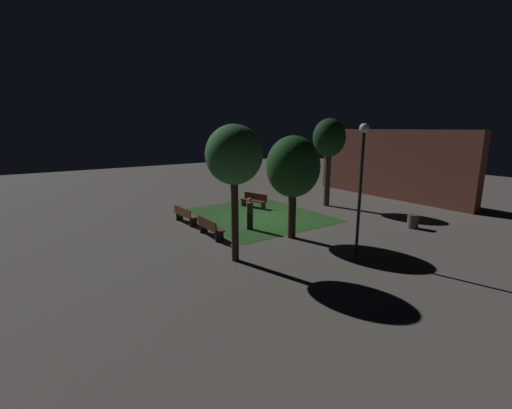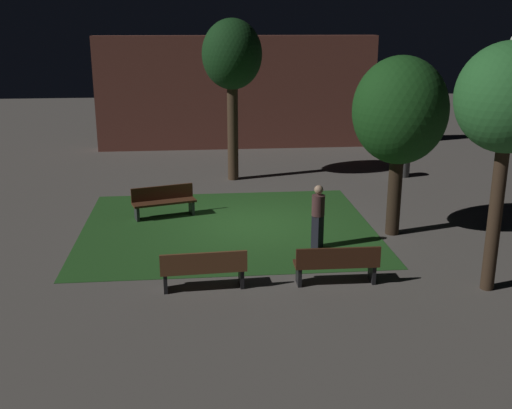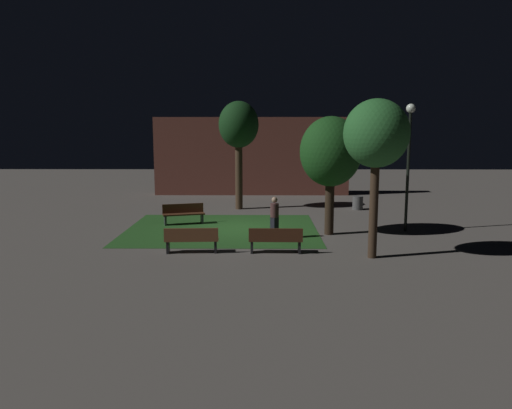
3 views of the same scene
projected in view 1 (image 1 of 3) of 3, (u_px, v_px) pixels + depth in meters
ground_plane at (264, 218)px, 19.49m from camera, size 60.00×60.00×0.00m
grass_lawn at (255, 215)px, 19.99m from camera, size 7.86×6.79×0.01m
bench_by_lamp at (185, 215)px, 18.22m from camera, size 1.82×0.58×0.88m
bench_front_right at (210, 227)px, 15.96m from camera, size 1.81×0.51×0.88m
bench_front_left at (254, 200)px, 21.94m from camera, size 1.86×0.96×0.88m
tree_tall_center at (293, 168)px, 15.30m from camera, size 2.40×2.40×4.63m
tree_near_wall at (234, 156)px, 12.40m from camera, size 2.07×2.07×5.09m
tree_right_canopy at (329, 140)px, 21.61m from camera, size 2.04×2.04×5.52m
lamp_post_path_center at (362, 169)px, 13.03m from camera, size 0.36×0.36×5.12m
trash_bin at (413, 221)px, 17.45m from camera, size 0.53×0.53×0.70m
pedestrian at (250, 213)px, 17.10m from camera, size 0.33×0.34×1.61m
building_wall_backdrop at (390, 164)px, 24.72m from camera, size 12.10×0.80×4.82m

